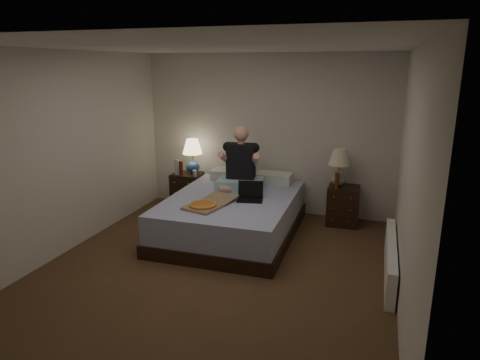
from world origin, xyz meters
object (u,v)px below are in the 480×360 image
(lamp_left, at_px, (193,156))
(laptop, at_px, (250,192))
(nightstand_right, at_px, (343,206))
(beer_bottle_right, at_px, (337,180))
(radiator, at_px, (390,259))
(soda_can, at_px, (194,173))
(beer_bottle_left, at_px, (181,168))
(bed, at_px, (232,215))
(lamp_right, at_px, (339,167))
(pizza_box, at_px, (203,206))
(nightstand_left, at_px, (187,191))
(water_bottle, at_px, (177,167))
(person, at_px, (240,158))

(lamp_left, distance_m, laptop, 1.64)
(lamp_left, bearing_deg, nightstand_right, -0.64)
(nightstand_right, height_order, lamp_left, lamp_left)
(beer_bottle_right, xyz_separation_m, radiator, (0.76, -1.37, -0.50))
(soda_can, height_order, beer_bottle_left, beer_bottle_left)
(bed, xyz_separation_m, lamp_right, (1.35, 0.89, 0.59))
(bed, bearing_deg, soda_can, 140.79)
(bed, relative_size, radiator, 1.38)
(lamp_left, height_order, soda_can, lamp_left)
(laptop, height_order, pizza_box, laptop)
(laptop, bearing_deg, nightstand_right, 28.26)
(beer_bottle_right, distance_m, laptop, 1.36)
(soda_can, bearing_deg, laptop, -34.09)
(nightstand_right, bearing_deg, laptop, -140.30)
(lamp_left, bearing_deg, nightstand_left, -135.03)
(bed, height_order, nightstand_right, nightstand_right)
(laptop, relative_size, radiator, 0.21)
(nightstand_left, bearing_deg, water_bottle, -137.99)
(beer_bottle_left, bearing_deg, radiator, -22.17)
(nightstand_right, xyz_separation_m, lamp_left, (-2.44, 0.03, 0.59))
(water_bottle, bearing_deg, lamp_left, 45.02)
(beer_bottle_left, bearing_deg, nightstand_left, 70.51)
(beer_bottle_right, relative_size, pizza_box, 0.30)
(water_bottle, relative_size, radiator, 0.16)
(lamp_right, bearing_deg, bed, -146.48)
(soda_can, bearing_deg, water_bottle, 176.91)
(beer_bottle_left, relative_size, pizza_box, 0.30)
(lamp_left, relative_size, beer_bottle_left, 2.43)
(lamp_left, xyz_separation_m, pizza_box, (0.81, -1.50, -0.29))
(beer_bottle_left, relative_size, person, 0.25)
(lamp_left, bearing_deg, bed, -42.35)
(nightstand_left, bearing_deg, bed, -40.74)
(person, bearing_deg, beer_bottle_left, 156.45)
(lamp_right, relative_size, soda_can, 5.60)
(nightstand_right, bearing_deg, pizza_box, -138.18)
(beer_bottle_left, distance_m, laptop, 1.61)
(beer_bottle_right, bearing_deg, radiator, -60.88)
(bed, xyz_separation_m, water_bottle, (-1.19, 0.71, 0.45))
(soda_can, xyz_separation_m, radiator, (2.98, -1.30, -0.45))
(nightstand_left, relative_size, beer_bottle_right, 2.60)
(water_bottle, relative_size, beer_bottle_left, 1.09)
(lamp_right, distance_m, person, 1.46)
(lamp_right, distance_m, water_bottle, 2.55)
(nightstand_right, bearing_deg, person, -160.88)
(nightstand_left, bearing_deg, soda_can, -37.14)
(lamp_left, relative_size, pizza_box, 0.74)
(nightstand_right, xyz_separation_m, lamp_right, (-0.09, 0.02, 0.57))
(beer_bottle_left, distance_m, radiator, 3.51)
(lamp_right, height_order, radiator, lamp_right)
(laptop, distance_m, radiator, 1.95)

